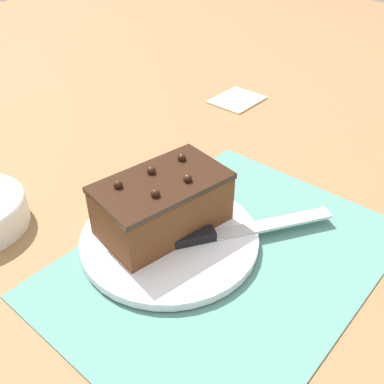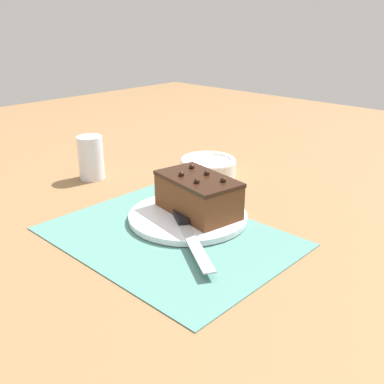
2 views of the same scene
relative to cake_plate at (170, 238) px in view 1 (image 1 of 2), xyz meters
name	(u,v)px [view 1 (image 1 of 2)]	position (x,y,z in m)	size (l,w,h in m)	color
ground_plane	(225,261)	(0.02, -0.08, -0.01)	(3.00, 3.00, 0.00)	olive
placemat_woven	(225,260)	(0.02, -0.08, -0.01)	(0.46, 0.34, 0.00)	slate
cake_plate	(170,238)	(0.00, 0.00, 0.00)	(0.25, 0.25, 0.01)	white
chocolate_cake	(163,203)	(0.01, 0.02, 0.05)	(0.19, 0.13, 0.09)	brown
serving_knife	(216,234)	(0.04, -0.05, 0.01)	(0.23, 0.16, 0.01)	black
folded_napkin	(237,99)	(0.44, 0.21, -0.01)	(0.11, 0.09, 0.01)	beige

